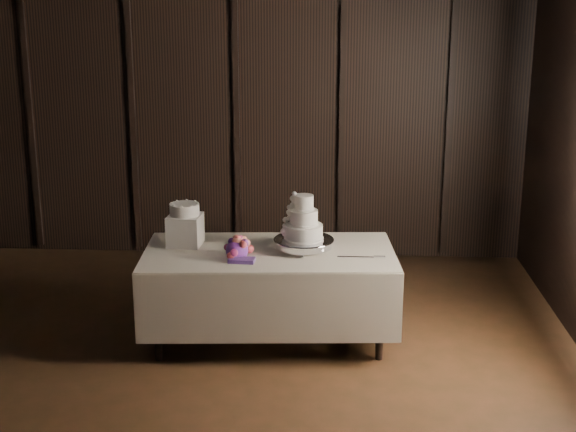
{
  "coord_description": "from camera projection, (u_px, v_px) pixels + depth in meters",
  "views": [
    {
      "loc": [
        1.04,
        -4.81,
        2.71
      ],
      "look_at": [
        0.67,
        1.23,
        1.05
      ],
      "focal_mm": 50.0,
      "sensor_mm": 36.0,
      "label": 1
    }
  ],
  "objects": [
    {
      "name": "cake_knife",
      "position": [
        355.0,
        257.0,
        6.19
      ],
      "size": [
        0.37,
        0.03,
        0.01
      ],
      "primitive_type": "cube",
      "rotation": [
        0.0,
        0.0,
        0.0
      ],
      "color": "silver",
      "rests_on": "display_table"
    },
    {
      "name": "cake_stand",
      "position": [
        304.0,
        245.0,
        6.37
      ],
      "size": [
        0.55,
        0.55,
        0.09
      ],
      "primitive_type": "cylinder",
      "rotation": [
        0.0,
        0.0,
        0.16
      ],
      "color": "silver",
      "rests_on": "display_table"
    },
    {
      "name": "room",
      "position": [
        169.0,
        197.0,
        5.01
      ],
      "size": [
        6.08,
        7.08,
        3.08
      ],
      "color": "black",
      "rests_on": "ground"
    },
    {
      "name": "box_pedestal",
      "position": [
        185.0,
        230.0,
        6.48
      ],
      "size": [
        0.28,
        0.28,
        0.25
      ],
      "primitive_type": "cube",
      "rotation": [
        0.0,
        0.0,
        -0.07
      ],
      "color": "white",
      "rests_on": "display_table"
    },
    {
      "name": "small_cake",
      "position": [
        184.0,
        209.0,
        6.44
      ],
      "size": [
        0.24,
        0.24,
        0.1
      ],
      "primitive_type": "cylinder",
      "rotation": [
        0.0,
        0.0,
        -0.0
      ],
      "color": "white",
      "rests_on": "box_pedestal"
    },
    {
      "name": "wedding_cake",
      "position": [
        300.0,
        222.0,
        6.3
      ],
      "size": [
        0.34,
        0.3,
        0.36
      ],
      "rotation": [
        0.0,
        0.0,
        -0.25
      ],
      "color": "white",
      "rests_on": "cake_stand"
    },
    {
      "name": "display_table",
      "position": [
        269.0,
        291.0,
        6.45
      ],
      "size": [
        2.06,
        1.17,
        0.76
      ],
      "rotation": [
        0.0,
        0.0,
        0.07
      ],
      "color": "#EFE4CE",
      "rests_on": "ground"
    },
    {
      "name": "bouquet",
      "position": [
        237.0,
        248.0,
        6.19
      ],
      "size": [
        0.34,
        0.44,
        0.2
      ],
      "primitive_type": null,
      "rotation": [
        0.0,
        0.0,
        -0.08
      ],
      "color": "#B43B3F",
      "rests_on": "display_table"
    }
  ]
}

